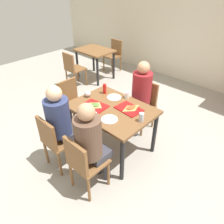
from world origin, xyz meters
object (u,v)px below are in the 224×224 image
(person_in_brown_jacket, at_px, (91,140))
(chair_far_side, at_px, (144,102))
(paper_plate_near_edge, at_px, (109,119))
(pizza_slice_a, at_px, (95,105))
(background_chair_near, at_px, (73,67))
(paper_plate_center, at_px, (114,97))
(soda_can, at_px, (141,117))
(background_chair_far, at_px, (114,53))
(person_in_red, at_px, (61,120))
(tray_red_far, at_px, (129,109))
(condiment_bottle, at_px, (105,89))
(foil_bundle, at_px, (88,94))
(pizza_slice_b, at_px, (131,108))
(background_table, at_px, (95,55))
(chair_near_left, at_px, (55,139))
(main_table, at_px, (112,113))
(plastic_cup_a, at_px, (127,95))
(chair_left_end, at_px, (72,100))
(chair_near_right, at_px, (83,162))
(tray_red_near, at_px, (94,106))
(person_far_side, at_px, (140,92))
(plastic_cup_b, at_px, (94,116))

(person_in_brown_jacket, bearing_deg, chair_far_side, 101.20)
(paper_plate_near_edge, xyz_separation_m, pizza_slice_a, (-0.38, 0.10, 0.02))
(pizza_slice_a, relative_size, background_chair_near, 0.22)
(person_in_brown_jacket, distance_m, paper_plate_center, 1.03)
(soda_can, xyz_separation_m, background_chair_far, (-2.70, 2.41, -0.32))
(person_in_red, height_order, tray_red_far, person_in_red)
(soda_can, relative_size, condiment_bottle, 0.76)
(chair_far_side, bearing_deg, foil_bundle, -120.96)
(pizza_slice_b, height_order, background_chair_near, background_chair_near)
(tray_red_far, height_order, pizza_slice_b, pizza_slice_b)
(pizza_slice_b, height_order, background_table, pizza_slice_b)
(person_in_brown_jacket, relative_size, paper_plate_near_edge, 5.75)
(foil_bundle, bearing_deg, soda_can, 2.47)
(chair_near_left, distance_m, background_chair_near, 2.61)
(main_table, relative_size, person_in_red, 0.94)
(plastic_cup_a, relative_size, foil_bundle, 1.00)
(chair_near_left, relative_size, background_chair_near, 1.00)
(condiment_bottle, relative_size, background_table, 0.18)
(main_table, distance_m, person_in_brown_jacket, 0.74)
(chair_far_side, distance_m, tray_red_far, 0.77)
(person_in_red, height_order, pizza_slice_a, person_in_red)
(chair_left_end, height_order, condiment_bottle, condiment_bottle)
(chair_near_right, height_order, paper_plate_near_edge, chair_near_right)
(tray_red_near, xyz_separation_m, background_table, (-1.99, 1.85, -0.14))
(main_table, xyz_separation_m, background_chair_far, (-2.20, 2.43, -0.16))
(person_far_side, bearing_deg, person_in_red, -102.33)
(plastic_cup_a, bearing_deg, chair_left_end, -158.70)
(pizza_slice_b, bearing_deg, pizza_slice_a, -145.25)
(pizza_slice_b, distance_m, foil_bundle, 0.75)
(person_in_brown_jacket, distance_m, plastic_cup_a, 1.10)
(pizza_slice_b, xyz_separation_m, foil_bundle, (-0.73, -0.18, 0.03))
(background_table, bearing_deg, plastic_cup_a, -31.54)
(person_in_red, distance_m, background_chair_far, 3.66)
(chair_near_right, relative_size, soda_can, 7.01)
(plastic_cup_b, xyz_separation_m, condiment_bottle, (-0.41, 0.61, 0.03))
(paper_plate_center, relative_size, background_chair_near, 0.26)
(main_table, bearing_deg, chair_near_left, -109.91)
(pizza_slice_b, bearing_deg, paper_plate_center, 168.28)
(chair_near_right, relative_size, paper_plate_near_edge, 3.89)
(chair_left_end, bearing_deg, background_table, 125.72)
(background_chair_far, bearing_deg, person_in_red, -58.56)
(person_in_red, height_order, soda_can, person_in_red)
(main_table, distance_m, plastic_cup_a, 0.40)
(person_in_red, height_order, condiment_bottle, person_in_red)
(paper_plate_center, height_order, pizza_slice_a, pizza_slice_a)
(tray_red_near, height_order, plastic_cup_b, plastic_cup_b)
(chair_far_side, xyz_separation_m, background_chair_far, (-2.20, 1.62, 0.00))
(paper_plate_center, xyz_separation_m, background_chair_near, (-2.02, 0.73, -0.27))
(chair_far_side, bearing_deg, soda_can, -57.69)
(chair_far_side, xyz_separation_m, background_table, (-2.20, 0.88, 0.13))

